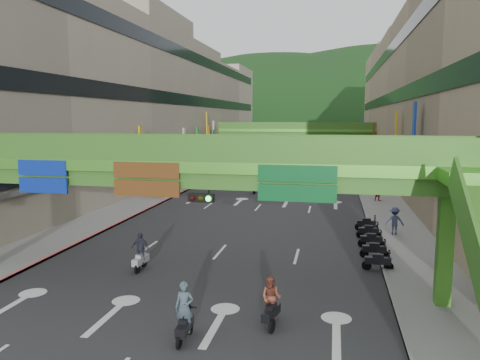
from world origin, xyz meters
name	(u,v)px	position (x,y,z in m)	size (l,w,h in m)	color
ground	(135,351)	(0.00, 0.00, 0.00)	(320.00, 320.00, 0.00)	black
road_slab	(286,175)	(0.00, 50.00, 0.01)	(18.00, 140.00, 0.02)	#28282B
sidewalk_left	(209,173)	(-11.00, 50.00, 0.07)	(4.00, 140.00, 0.15)	gray
sidewalk_right	(368,176)	(11.00, 50.00, 0.07)	(4.00, 140.00, 0.15)	gray
curb_left	(222,173)	(-9.10, 50.00, 0.09)	(0.20, 140.00, 0.18)	#CC5959
curb_right	(354,176)	(9.10, 50.00, 0.09)	(0.20, 140.00, 0.18)	gray
building_row_left	(155,106)	(-18.93, 50.00, 9.46)	(12.80, 95.00, 19.00)	#9E937F
building_row_right	(435,105)	(18.93, 50.00, 9.46)	(12.80, 95.00, 19.00)	gray
overpass_near	(204,179)	(0.93, 5.38, 5.21)	(28.00, 12.27, 7.10)	#4C9E2D
overpass_far	(295,132)	(0.00, 65.00, 5.40)	(28.00, 2.20, 7.10)	#4C9E2D
hill_left	(276,139)	(-15.00, 160.00, 0.00)	(168.00, 140.00, 112.00)	#1C4419
hill_right	(382,138)	(25.00, 180.00, 0.00)	(208.00, 176.00, 128.00)	#1C4419
bunting_string	(265,138)	(0.00, 30.00, 5.96)	(26.00, 0.36, 0.47)	black
scooter_rider_near	(184,313)	(1.44, 1.00, 1.03)	(0.69, 1.60, 2.18)	black
scooter_rider_mid	(271,301)	(4.26, 2.78, 1.00)	(0.89, 1.59, 1.95)	black
scooter_rider_left	(140,252)	(-3.22, 7.95, 1.01)	(1.01, 1.60, 2.02)	#A09EA7
scooter_rider_far	(254,183)	(-1.66, 33.77, 1.04)	(0.90, 1.60, 2.05)	maroon
parked_scooter_row	(371,239)	(8.80, 14.71, 0.52)	(1.60, 9.35, 1.08)	black
car_silver	(245,165)	(-7.00, 56.52, 0.61)	(1.29, 3.70, 1.22)	#AAA8B0
car_yellow	(309,162)	(2.53, 62.28, 0.73)	(1.73, 4.31, 1.47)	#C5CD06
pedestrian_red	(379,193)	(10.66, 30.73, 0.89)	(0.86, 0.67, 1.77)	#990A08
pedestrian_dark	(364,181)	(9.80, 39.93, 0.75)	(0.88, 0.36, 1.49)	#202129
pedestrian_blue	(394,223)	(10.50, 17.79, 0.92)	(0.86, 0.55, 1.84)	#373C60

